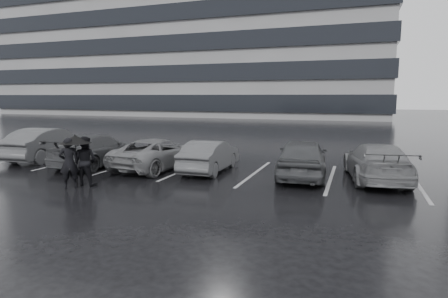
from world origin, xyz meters
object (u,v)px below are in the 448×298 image
at_px(car_west_a, 210,156).
at_px(car_east, 377,162).
at_px(car_main, 302,158).
at_px(car_west_d, 48,144).
at_px(car_west_c, 96,150).
at_px(car_west_b, 157,153).
at_px(pedestrian_left, 69,163).
at_px(pedestrian_right, 85,161).

bearing_deg(car_west_a, car_east, -176.88).
height_order(car_main, car_west_d, car_west_d).
xyz_separation_m(car_west_c, car_west_d, (-3.11, 0.52, 0.08)).
distance_m(car_west_a, car_west_c, 5.01).
bearing_deg(car_main, car_east, -176.71).
xyz_separation_m(car_main, car_east, (2.50, 0.36, -0.06)).
relative_size(car_west_a, car_east, 0.83).
distance_m(car_west_b, pedestrian_left, 3.94).
distance_m(car_main, car_west_b, 5.76).
bearing_deg(car_west_c, car_west_b, -175.79).
height_order(car_west_a, car_east, car_east).
distance_m(car_main, pedestrian_left, 7.91).
bearing_deg(pedestrian_right, car_east, -163.58).
bearing_deg(pedestrian_left, pedestrian_right, -160.60).
relative_size(car_west_d, pedestrian_right, 2.77).
xyz_separation_m(car_west_d, pedestrian_left, (4.86, -4.07, 0.07)).
bearing_deg(car_main, pedestrian_right, 23.86).
bearing_deg(pedestrian_right, car_west_d, -42.45).
bearing_deg(car_west_c, pedestrian_right, 121.76).
bearing_deg(pedestrian_right, car_main, -158.41).
relative_size(pedestrian_left, pedestrian_right, 1.00).
height_order(car_west_b, car_west_d, car_west_d).
bearing_deg(pedestrian_left, car_west_c, -107.61).
height_order(car_west_a, pedestrian_right, pedestrian_right).
distance_m(car_west_d, pedestrian_left, 6.34).
xyz_separation_m(car_main, car_west_d, (-11.64, -0.01, 0.02)).
bearing_deg(car_east, car_west_b, -3.94).
height_order(car_west_a, car_west_d, car_west_d).
relative_size(car_west_c, car_west_d, 1.01).
bearing_deg(car_east, car_west_a, -3.94).
distance_m(car_main, car_west_c, 8.55).
bearing_deg(car_east, car_west_c, -3.71).
xyz_separation_m(car_main, pedestrian_right, (-6.55, -3.60, 0.10)).
xyz_separation_m(car_west_b, pedestrian_left, (-1.03, -3.80, 0.20)).
bearing_deg(pedestrian_left, car_east, 161.67).
xyz_separation_m(car_main, car_west_c, (-8.53, -0.53, -0.05)).
xyz_separation_m(car_west_b, car_west_c, (-2.78, -0.26, 0.04)).
bearing_deg(car_west_d, car_west_a, 174.71).
xyz_separation_m(pedestrian_left, pedestrian_right, (0.24, 0.47, -0.00)).
height_order(car_west_c, car_east, car_west_c).
distance_m(car_west_c, car_west_d, 3.16).
distance_m(car_west_a, pedestrian_right, 4.62).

